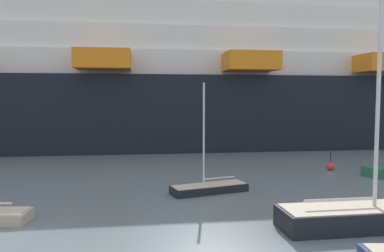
{
  "coord_description": "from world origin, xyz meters",
  "views": [
    {
      "loc": [
        -3.3,
        -9.78,
        5.23
      ],
      "look_at": [
        0.0,
        16.84,
        3.29
      ],
      "focal_mm": 35.72,
      "sensor_mm": 36.0,
      "label": 1
    }
  ],
  "objects_px": {
    "sailboat_1": "(362,214)",
    "cruise_ship": "(225,71)",
    "channel_buoy_1": "(330,166)",
    "sailboat_5": "(209,187)"
  },
  "relations": [
    {
      "from": "sailboat_1",
      "to": "cruise_ship",
      "type": "distance_m",
      "value": 32.22
    },
    {
      "from": "sailboat_1",
      "to": "channel_buoy_1",
      "type": "relative_size",
      "value": 8.01
    },
    {
      "from": "sailboat_5",
      "to": "channel_buoy_1",
      "type": "xyz_separation_m",
      "value": [
        9.91,
        5.49,
        -0.01
      ]
    },
    {
      "from": "channel_buoy_1",
      "to": "cruise_ship",
      "type": "distance_m",
      "value": 21.25
    },
    {
      "from": "sailboat_5",
      "to": "channel_buoy_1",
      "type": "height_order",
      "value": "sailboat_5"
    },
    {
      "from": "sailboat_1",
      "to": "cruise_ship",
      "type": "bearing_deg",
      "value": 86.75
    },
    {
      "from": "sailboat_5",
      "to": "cruise_ship",
      "type": "relative_size",
      "value": 0.04
    },
    {
      "from": "sailboat_1",
      "to": "sailboat_5",
      "type": "xyz_separation_m",
      "value": [
        -5.15,
        6.49,
        -0.25
      ]
    },
    {
      "from": "cruise_ship",
      "to": "sailboat_5",
      "type": "bearing_deg",
      "value": -104.53
    },
    {
      "from": "sailboat_1",
      "to": "cruise_ship",
      "type": "height_order",
      "value": "cruise_ship"
    }
  ]
}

